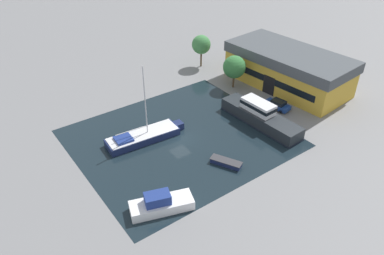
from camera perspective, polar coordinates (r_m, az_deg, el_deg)
ground_plane at (r=54.33m, az=-1.86°, el=-1.62°), size 440.00×440.00×0.00m
water_canal at (r=54.33m, az=-1.86°, el=-1.62°), size 25.69×28.99×0.01m
warehouse_building at (r=69.39m, az=14.43°, el=8.73°), size 22.80×12.31×6.57m
quay_tree_near_building at (r=66.72m, az=6.46°, el=9.15°), size 4.02×4.02×5.94m
quay_tree_by_water at (r=74.50m, az=1.42°, el=12.51°), size 3.68×3.68×6.37m
parked_car at (r=62.46m, az=12.91°, el=3.43°), size 4.42×2.46×1.58m
sailboat_moored at (r=54.06m, az=-7.36°, el=-1.31°), size 4.01×11.90×11.40m
motor_cruiser at (r=57.87m, az=10.31°, el=1.77°), size 14.25×4.05×3.57m
small_dinghy at (r=49.49m, az=5.21°, el=-5.32°), size 4.37×3.11×0.68m
cabin_boat at (r=43.11m, az=-4.78°, el=-11.52°), size 4.64×7.60×2.39m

